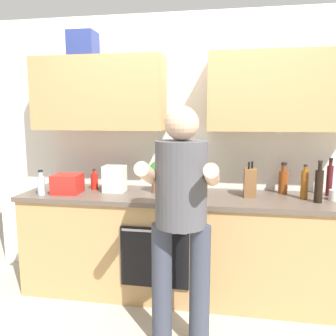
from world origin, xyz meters
TOP-DOWN VIEW (x-y plane):
  - ground_plane at (0.00, 0.00)m, footprint 12.00×12.00m
  - back_wall_unit at (-0.00, 0.27)m, footprint 4.00×0.38m
  - counter at (-0.00, -0.00)m, footprint 2.84×0.67m
  - person_standing at (0.07, -0.69)m, footprint 0.49×0.45m
  - bottle_hotsauce at (-0.84, 0.10)m, footprint 0.07×0.07m
  - bottle_soy at (1.08, -0.07)m, footprint 0.06×0.06m
  - bottle_vinegar at (0.86, 0.21)m, footprint 0.08×0.08m
  - bottle_wine at (1.23, 0.19)m, footprint 0.05×0.05m
  - bottle_syrup at (1.00, 0.04)m, footprint 0.06×0.06m
  - bottle_water at (-1.21, -0.19)m, footprint 0.06×0.06m
  - bottle_soda at (0.04, 0.18)m, footprint 0.08×0.08m
  - bottle_oil at (0.18, 0.13)m, footprint 0.05×0.05m
  - cup_stoneware at (0.06, -0.16)m, footprint 0.08×0.08m
  - cup_coffee at (1.23, 0.02)m, footprint 0.08×0.08m
  - knife_block at (0.56, 0.06)m, footprint 0.10×0.14m
  - potted_herb at (-0.22, 0.07)m, footprint 0.19×0.19m
  - grocery_bag_crisps at (-1.02, -0.09)m, footprint 0.24×0.23m
  - grocery_bag_produce at (-0.63, 0.04)m, footprint 0.19×0.16m

SIDE VIEW (x-z plane):
  - ground_plane at x=0.00m, z-range 0.00..0.00m
  - counter at x=0.00m, z-range 0.00..0.90m
  - cup_coffee at x=1.23m, z-range 0.90..0.99m
  - cup_stoneware at x=0.06m, z-range 0.90..0.99m
  - person_standing at x=0.07m, z-range 0.15..1.79m
  - bottle_hotsauce at x=-0.84m, z-range 0.88..1.07m
  - grocery_bag_crisps at x=-1.02m, z-range 0.90..1.07m
  - bottle_water at x=-1.21m, z-range 0.88..1.10m
  - bottle_soda at x=0.04m, z-range 0.88..1.14m
  - bottle_vinegar at x=0.86m, z-range 0.88..1.15m
  - grocery_bag_produce at x=-0.63m, z-range 0.90..1.14m
  - knife_block at x=0.56m, z-range 0.87..1.17m
  - bottle_syrup at x=1.00m, z-range 0.88..1.17m
  - bottle_oil at x=0.18m, z-range 0.88..1.18m
  - bottle_soy at x=1.08m, z-range 0.87..1.21m
  - bottle_wine at x=1.23m, z-range 0.88..1.20m
  - potted_herb at x=-0.22m, z-range 0.92..1.20m
  - back_wall_unit at x=0.00m, z-range 0.25..2.75m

